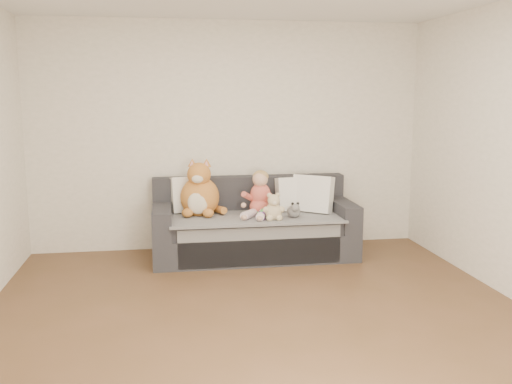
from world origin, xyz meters
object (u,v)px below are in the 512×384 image
toddler (259,196)px  teddy_bear (274,209)px  sofa (253,228)px  sippy_cup (262,214)px  plush_cat (200,194)px

toddler → teddy_bear: size_ratio=1.70×
sofa → sippy_cup: (0.05, -0.31, 0.23)m
sippy_cup → plush_cat: bearing=150.6°
sofa → plush_cat: plush_cat is taller
plush_cat → teddy_bear: size_ratio=2.20×
toddler → teddy_bear: bearing=-43.9°
plush_cat → sippy_cup: 0.74m
sofa → toddler: toddler is taller
toddler → plush_cat: size_ratio=0.77×
toddler → sippy_cup: 0.28m
toddler → plush_cat: plush_cat is taller
teddy_bear → sippy_cup: 0.13m
plush_cat → teddy_bear: bearing=-15.0°
sippy_cup → toddler: bearing=87.4°
teddy_bear → sofa: bearing=115.8°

